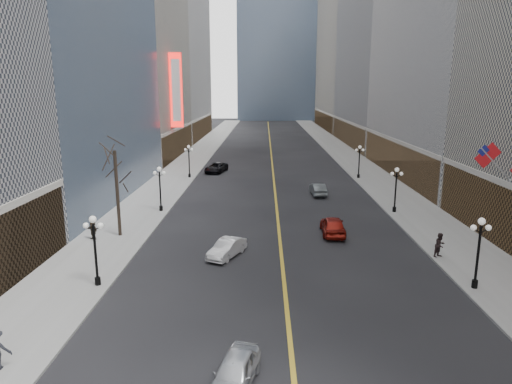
{
  "coord_description": "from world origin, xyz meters",
  "views": [
    {
      "loc": [
        -1.31,
        3.4,
        12.22
      ],
      "look_at": [
        -1.65,
        21.84,
        8.05
      ],
      "focal_mm": 32.0,
      "sensor_mm": 36.0,
      "label": 1
    }
  ],
  "objects_px": {
    "streetlamp_east_3": "(359,158)",
    "car_nb_far": "(216,168)",
    "car_nb_near": "(235,373)",
    "car_nb_mid": "(227,248)",
    "streetlamp_east_1": "(479,246)",
    "car_sb_far": "(318,189)",
    "car_sb_mid": "(333,225)",
    "streetlamp_west_3": "(189,158)",
    "streetlamp_west_1": "(95,243)",
    "streetlamp_east_2": "(396,185)",
    "streetlamp_west_2": "(160,184)"
  },
  "relations": [
    {
      "from": "streetlamp_east_3",
      "to": "car_nb_far",
      "type": "height_order",
      "value": "streetlamp_east_3"
    },
    {
      "from": "streetlamp_east_3",
      "to": "car_nb_near",
      "type": "xyz_separation_m",
      "value": [
        -14.32,
        -45.77,
        -2.22
      ]
    },
    {
      "from": "streetlamp_east_3",
      "to": "car_nb_mid",
      "type": "xyz_separation_m",
      "value": [
        -15.87,
        -30.51,
        -2.25
      ]
    },
    {
      "from": "streetlamp_east_1",
      "to": "car_nb_far",
      "type": "relative_size",
      "value": 0.86
    },
    {
      "from": "streetlamp_east_1",
      "to": "car_nb_mid",
      "type": "bearing_deg",
      "value": 160.91
    },
    {
      "from": "streetlamp_east_3",
      "to": "car_sb_far",
      "type": "distance_m",
      "value": 12.36
    },
    {
      "from": "car_sb_mid",
      "to": "streetlamp_east_1",
      "type": "bearing_deg",
      "value": 124.76
    },
    {
      "from": "car_nb_near",
      "to": "streetlamp_west_3",
      "type": "bearing_deg",
      "value": 114.22
    },
    {
      "from": "car_sb_mid",
      "to": "car_nb_near",
      "type": "bearing_deg",
      "value": 72.54
    },
    {
      "from": "streetlamp_west_1",
      "to": "car_nb_mid",
      "type": "distance_m",
      "value": 9.74
    },
    {
      "from": "car_nb_mid",
      "to": "car_nb_far",
      "type": "distance_m",
      "value": 35.49
    },
    {
      "from": "streetlamp_east_3",
      "to": "streetlamp_west_3",
      "type": "height_order",
      "value": "same"
    },
    {
      "from": "streetlamp_east_1",
      "to": "car_nb_mid",
      "type": "relative_size",
      "value": 1.14
    },
    {
      "from": "car_sb_far",
      "to": "streetlamp_west_1",
      "type": "bearing_deg",
      "value": 53.6
    },
    {
      "from": "car_sb_mid",
      "to": "streetlamp_east_2",
      "type": "bearing_deg",
      "value": -134.32
    },
    {
      "from": "car_nb_far",
      "to": "car_sb_mid",
      "type": "xyz_separation_m",
      "value": [
        13.12,
        -29.73,
        0.07
      ]
    },
    {
      "from": "streetlamp_east_3",
      "to": "car_sb_far",
      "type": "height_order",
      "value": "streetlamp_east_3"
    },
    {
      "from": "streetlamp_east_1",
      "to": "streetlamp_east_3",
      "type": "distance_m",
      "value": 36.0
    },
    {
      "from": "car_nb_mid",
      "to": "car_nb_far",
      "type": "height_order",
      "value": "car_nb_far"
    },
    {
      "from": "car_nb_mid",
      "to": "car_sb_far",
      "type": "height_order",
      "value": "car_sb_far"
    },
    {
      "from": "streetlamp_east_1",
      "to": "car_nb_mid",
      "type": "height_order",
      "value": "streetlamp_east_1"
    },
    {
      "from": "car_nb_mid",
      "to": "streetlamp_west_2",
      "type": "bearing_deg",
      "value": 146.02
    },
    {
      "from": "streetlamp_east_2",
      "to": "car_nb_mid",
      "type": "relative_size",
      "value": 1.14
    },
    {
      "from": "streetlamp_west_3",
      "to": "car_sb_mid",
      "type": "xyz_separation_m",
      "value": [
        16.39,
        -25.03,
        -2.1
      ]
    },
    {
      "from": "streetlamp_east_2",
      "to": "car_nb_near",
      "type": "bearing_deg",
      "value": -117.27
    },
    {
      "from": "car_nb_near",
      "to": "car_nb_mid",
      "type": "distance_m",
      "value": 15.34
    },
    {
      "from": "streetlamp_west_2",
      "to": "car_nb_far",
      "type": "distance_m",
      "value": 23.04
    },
    {
      "from": "streetlamp_west_1",
      "to": "car_nb_mid",
      "type": "height_order",
      "value": "streetlamp_west_1"
    },
    {
      "from": "streetlamp_east_3",
      "to": "streetlamp_west_2",
      "type": "bearing_deg",
      "value": -142.67
    },
    {
      "from": "car_nb_mid",
      "to": "car_sb_far",
      "type": "distance_m",
      "value": 22.34
    },
    {
      "from": "streetlamp_west_2",
      "to": "streetlamp_west_3",
      "type": "bearing_deg",
      "value": 90.0
    },
    {
      "from": "streetlamp_west_2",
      "to": "car_sb_mid",
      "type": "relative_size",
      "value": 0.96
    },
    {
      "from": "car_nb_far",
      "to": "car_nb_mid",
      "type": "bearing_deg",
      "value": -70.01
    },
    {
      "from": "streetlamp_west_3",
      "to": "streetlamp_east_3",
      "type": "bearing_deg",
      "value": 0.0
    },
    {
      "from": "car_nb_near",
      "to": "car_nb_far",
      "type": "distance_m",
      "value": 50.83
    },
    {
      "from": "streetlamp_east_1",
      "to": "streetlamp_east_2",
      "type": "height_order",
      "value": "same"
    },
    {
      "from": "streetlamp_east_1",
      "to": "car_nb_near",
      "type": "bearing_deg",
      "value": -145.69
    },
    {
      "from": "car_nb_near",
      "to": "car_sb_far",
      "type": "height_order",
      "value": "car_sb_far"
    },
    {
      "from": "streetlamp_west_3",
      "to": "car_nb_mid",
      "type": "xyz_separation_m",
      "value": [
        7.73,
        -30.51,
        -2.25
      ]
    },
    {
      "from": "car_sb_mid",
      "to": "car_sb_far",
      "type": "height_order",
      "value": "car_sb_mid"
    },
    {
      "from": "car_nb_mid",
      "to": "car_nb_far",
      "type": "relative_size",
      "value": 0.76
    },
    {
      "from": "streetlamp_west_2",
      "to": "car_sb_far",
      "type": "relative_size",
      "value": 1.06
    },
    {
      "from": "car_sb_far",
      "to": "car_sb_mid",
      "type": "bearing_deg",
      "value": 84.96
    },
    {
      "from": "streetlamp_east_2",
      "to": "streetlamp_west_2",
      "type": "distance_m",
      "value": 23.6
    },
    {
      "from": "streetlamp_east_3",
      "to": "streetlamp_west_2",
      "type": "height_order",
      "value": "same"
    },
    {
      "from": "streetlamp_west_2",
      "to": "streetlamp_west_1",
      "type": "bearing_deg",
      "value": -90.0
    },
    {
      "from": "car_nb_far",
      "to": "streetlamp_west_2",
      "type": "bearing_deg",
      "value": -85.41
    },
    {
      "from": "streetlamp_east_2",
      "to": "car_nb_mid",
      "type": "bearing_deg",
      "value": -141.77
    },
    {
      "from": "streetlamp_east_3",
      "to": "car_sb_mid",
      "type": "distance_m",
      "value": 26.13
    },
    {
      "from": "streetlamp_east_1",
      "to": "streetlamp_west_3",
      "type": "bearing_deg",
      "value": 123.25
    }
  ]
}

